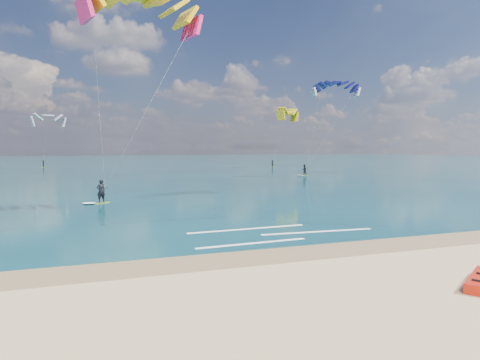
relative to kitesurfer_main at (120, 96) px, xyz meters
name	(u,v)px	position (x,y,z in m)	size (l,w,h in m)	color
ground	(155,182)	(5.43, 22.48, -7.51)	(320.00, 320.00, 0.00)	tan
wet_sand_strip	(292,253)	(5.43, -14.52, -7.50)	(320.00, 2.40, 0.01)	brown
sea	(120,163)	(5.43, 86.48, -7.49)	(320.00, 200.00, 0.04)	#0B323D
kitesurfer_main	(120,96)	(0.00, 0.00, 0.00)	(8.74, 9.07, 14.57)	#CDEE1C
kitesurfer_far	(320,124)	(28.57, 23.47, -0.16)	(7.78, 6.65, 14.08)	yellow
shoreline_foam	(273,234)	(6.17, -10.95, -7.46)	(9.38, 3.59, 0.01)	white
distant_kites	(114,141)	(2.34, 52.05, -2.20)	(64.84, 18.43, 11.49)	#9E9EA6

